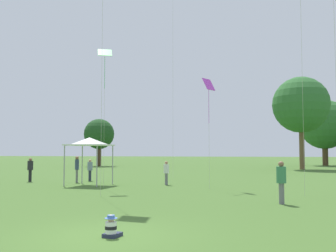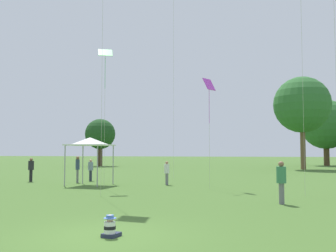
{
  "view_description": "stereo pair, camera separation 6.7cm",
  "coord_description": "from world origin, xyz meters",
  "px_view_note": "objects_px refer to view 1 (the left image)",
  "views": [
    {
      "loc": [
        3.8,
        -9.73,
        2.2
      ],
      "look_at": [
        0.06,
        7.4,
        3.33
      ],
      "focal_mm": 42.0,
      "sensor_mm": 36.0,
      "label": 1
    },
    {
      "loc": [
        3.86,
        -9.72,
        2.2
      ],
      "look_at": [
        0.06,
        7.4,
        3.33
      ],
      "focal_mm": 42.0,
      "sensor_mm": 36.0,
      "label": 2
    }
  ],
  "objects_px": {
    "person_standing_2": "(281,179)",
    "person_standing_5": "(30,168)",
    "kite_5": "(209,88)",
    "kite_6": "(105,58)",
    "distant_tree_0": "(99,134)",
    "canopy_tent": "(89,142)",
    "distant_tree_1": "(324,125)",
    "seated_toddler": "(111,228)",
    "person_standing_7": "(166,171)",
    "person_standing_6": "(77,166)",
    "distant_tree_3": "(301,105)",
    "person_standing_4": "(90,168)"
  },
  "relations": [
    {
      "from": "person_standing_2",
      "to": "person_standing_5",
      "type": "distance_m",
      "value": 18.98
    },
    {
      "from": "person_standing_2",
      "to": "person_standing_7",
      "type": "height_order",
      "value": "person_standing_2"
    },
    {
      "from": "distant_tree_1",
      "to": "distant_tree_0",
      "type": "bearing_deg",
      "value": -164.48
    },
    {
      "from": "canopy_tent",
      "to": "distant_tree_1",
      "type": "relative_size",
      "value": 0.31
    },
    {
      "from": "person_standing_2",
      "to": "person_standing_7",
      "type": "distance_m",
      "value": 10.46
    },
    {
      "from": "kite_6",
      "to": "distant_tree_0",
      "type": "distance_m",
      "value": 35.05
    },
    {
      "from": "kite_5",
      "to": "person_standing_6",
      "type": "bearing_deg",
      "value": 148.03
    },
    {
      "from": "person_standing_2",
      "to": "person_standing_7",
      "type": "bearing_deg",
      "value": -36.88
    },
    {
      "from": "person_standing_2",
      "to": "kite_5",
      "type": "height_order",
      "value": "kite_5"
    },
    {
      "from": "person_standing_7",
      "to": "canopy_tent",
      "type": "bearing_deg",
      "value": -68.25
    },
    {
      "from": "person_standing_2",
      "to": "distant_tree_1",
      "type": "bearing_deg",
      "value": -88.32
    },
    {
      "from": "seated_toddler",
      "to": "person_standing_2",
      "type": "distance_m",
      "value": 8.85
    },
    {
      "from": "seated_toddler",
      "to": "kite_5",
      "type": "height_order",
      "value": "kite_5"
    },
    {
      "from": "canopy_tent",
      "to": "distant_tree_3",
      "type": "xyz_separation_m",
      "value": [
        16.12,
        25.99,
        5.01
      ]
    },
    {
      "from": "canopy_tent",
      "to": "distant_tree_0",
      "type": "bearing_deg",
      "value": 111.21
    },
    {
      "from": "person_standing_6",
      "to": "seated_toddler",
      "type": "bearing_deg",
      "value": -85.92
    },
    {
      "from": "canopy_tent",
      "to": "kite_6",
      "type": "distance_m",
      "value": 5.57
    },
    {
      "from": "person_standing_5",
      "to": "kite_5",
      "type": "bearing_deg",
      "value": -170.87
    },
    {
      "from": "kite_5",
      "to": "distant_tree_3",
      "type": "bearing_deg",
      "value": 56.62
    },
    {
      "from": "distant_tree_1",
      "to": "distant_tree_3",
      "type": "distance_m",
      "value": 14.76
    },
    {
      "from": "person_standing_6",
      "to": "kite_6",
      "type": "height_order",
      "value": "kite_6"
    },
    {
      "from": "person_standing_4",
      "to": "person_standing_6",
      "type": "xyz_separation_m",
      "value": [
        -0.34,
        -1.48,
        0.2
      ]
    },
    {
      "from": "person_standing_7",
      "to": "distant_tree_3",
      "type": "distance_m",
      "value": 28.01
    },
    {
      "from": "distant_tree_0",
      "to": "person_standing_5",
      "type": "bearing_deg",
      "value": -77.23
    },
    {
      "from": "kite_5",
      "to": "distant_tree_3",
      "type": "relative_size",
      "value": 0.58
    },
    {
      "from": "person_standing_4",
      "to": "person_standing_5",
      "type": "bearing_deg",
      "value": 91.95
    },
    {
      "from": "seated_toddler",
      "to": "kite_6",
      "type": "relative_size",
      "value": 0.07
    },
    {
      "from": "seated_toddler",
      "to": "distant_tree_0",
      "type": "relative_size",
      "value": 0.08
    },
    {
      "from": "kite_5",
      "to": "kite_6",
      "type": "distance_m",
      "value": 6.62
    },
    {
      "from": "canopy_tent",
      "to": "person_standing_7",
      "type": "bearing_deg",
      "value": 15.09
    },
    {
      "from": "distant_tree_0",
      "to": "kite_5",
      "type": "bearing_deg",
      "value": -57.88
    },
    {
      "from": "person_standing_2",
      "to": "person_standing_5",
      "type": "bearing_deg",
      "value": -13.7
    },
    {
      "from": "seated_toddler",
      "to": "canopy_tent",
      "type": "bearing_deg",
      "value": 126.91
    },
    {
      "from": "person_standing_6",
      "to": "distant_tree_1",
      "type": "height_order",
      "value": "distant_tree_1"
    },
    {
      "from": "person_standing_7",
      "to": "canopy_tent",
      "type": "height_order",
      "value": "canopy_tent"
    },
    {
      "from": "person_standing_5",
      "to": "kite_6",
      "type": "bearing_deg",
      "value": 174.72
    },
    {
      "from": "person_standing_6",
      "to": "person_standing_4",
      "type": "bearing_deg",
      "value": 52.99
    },
    {
      "from": "person_standing_6",
      "to": "person_standing_5",
      "type": "bearing_deg",
      "value": 155.42
    },
    {
      "from": "distant_tree_1",
      "to": "canopy_tent",
      "type": "bearing_deg",
      "value": -117.9
    },
    {
      "from": "person_standing_6",
      "to": "person_standing_7",
      "type": "xyz_separation_m",
      "value": [
        6.56,
        -0.54,
        -0.23
      ]
    },
    {
      "from": "person_standing_5",
      "to": "canopy_tent",
      "type": "xyz_separation_m",
      "value": [
        5.38,
        -1.88,
        1.79
      ]
    },
    {
      "from": "seated_toddler",
      "to": "person_standing_6",
      "type": "relative_size",
      "value": 0.31
    },
    {
      "from": "person_standing_5",
      "to": "distant_tree_1",
      "type": "relative_size",
      "value": 0.17
    },
    {
      "from": "person_standing_5",
      "to": "kite_6",
      "type": "distance_m",
      "value": 10.39
    },
    {
      "from": "kite_6",
      "to": "distant_tree_1",
      "type": "xyz_separation_m",
      "value": [
        19.47,
        41.34,
        -1.64
      ]
    },
    {
      "from": "person_standing_6",
      "to": "distant_tree_0",
      "type": "distance_m",
      "value": 30.75
    },
    {
      "from": "seated_toddler",
      "to": "distant_tree_0",
      "type": "bearing_deg",
      "value": 123.85
    },
    {
      "from": "seated_toddler",
      "to": "distant_tree_3",
      "type": "xyz_separation_m",
      "value": [
        9.28,
        40.17,
        7.57
      ]
    },
    {
      "from": "person_standing_4",
      "to": "kite_5",
      "type": "distance_m",
      "value": 11.3
    },
    {
      "from": "person_standing_6",
      "to": "person_standing_7",
      "type": "relative_size",
      "value": 1.2
    }
  ]
}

